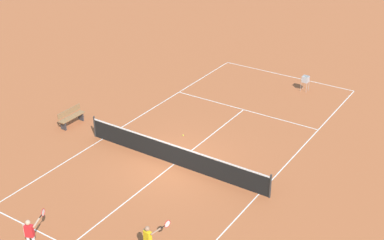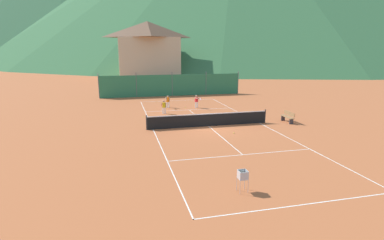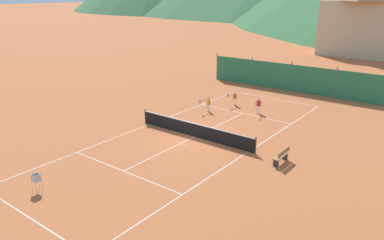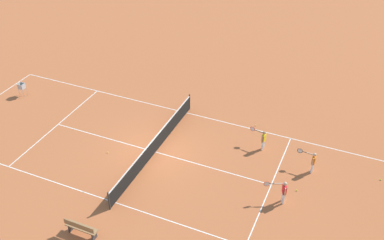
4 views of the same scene
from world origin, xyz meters
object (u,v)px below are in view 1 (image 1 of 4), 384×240
Objects in this scene: courtside_bench at (71,117)px; tennis_ball_by_net_left at (183,135)px; ball_hopper at (305,80)px; player_near_baseline at (149,238)px; tennis_net at (174,154)px; player_far_service at (30,232)px.

tennis_ball_by_net_left is at bearing -158.74° from courtside_bench.
ball_hopper is (-2.81, -8.09, 0.62)m from tennis_ball_by_net_left.
tennis_ball_by_net_left is at bearing -63.99° from player_near_baseline.
tennis_net is at bearing 80.58° from ball_hopper.
courtside_bench is (8.91, -5.44, -0.24)m from player_near_baseline.
tennis_net reaches higher than courtside_bench.
courtside_bench is (5.26, 2.05, 0.42)m from tennis_ball_by_net_left.
player_near_baseline is at bearing 93.09° from ball_hopper.
player_far_service is at bearing 90.90° from tennis_ball_by_net_left.
tennis_net is at bearing -63.59° from player_near_baseline.
ball_hopper is at bearing -109.17° from tennis_ball_by_net_left.
tennis_ball_by_net_left is at bearing 70.83° from ball_hopper.
player_far_service is 19.03× the size of tennis_ball_by_net_left.
tennis_net reaches higher than ball_hopper.
player_far_service is at bearing 126.09° from courtside_bench.
ball_hopper is at bearing -86.91° from player_near_baseline.
tennis_net is 10.31× the size of ball_hopper.
courtside_bench is at bearing 51.47° from ball_hopper.
player_near_baseline is at bearing 116.01° from tennis_ball_by_net_left.
player_far_service is at bearing 29.44° from player_near_baseline.
tennis_ball_by_net_left is (1.09, -2.32, -0.47)m from tennis_net.
player_far_service reaches higher than tennis_ball_by_net_left.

